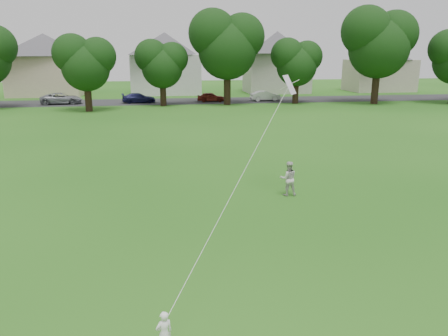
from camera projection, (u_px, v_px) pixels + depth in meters
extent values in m
plane|color=#1B5112|center=(199.00, 266.00, 12.34)|extent=(160.00, 160.00, 0.00)
cube|color=#2D2D30|center=(168.00, 101.00, 52.48)|extent=(90.00, 7.00, 0.01)
imported|color=white|center=(164.00, 334.00, 8.61)|extent=(0.42, 0.35, 0.97)
imported|color=beige|center=(288.00, 178.00, 18.20)|extent=(0.75, 0.60, 1.47)
plane|color=white|center=(290.00, 85.00, 17.56)|extent=(0.81, 0.92, 0.75)
cylinder|color=white|center=(248.00, 163.00, 13.05)|extent=(0.01, 0.01, 11.71)
cylinder|color=black|center=(88.00, 97.00, 43.54)|extent=(0.69, 0.69, 2.93)
cylinder|color=black|center=(163.00, 93.00, 48.06)|extent=(0.68, 0.68, 2.78)
cylinder|color=black|center=(227.00, 87.00, 48.97)|extent=(0.79, 0.79, 4.03)
cylinder|color=black|center=(296.00, 91.00, 50.19)|extent=(0.68, 0.68, 2.85)
cylinder|color=black|center=(375.00, 85.00, 49.71)|extent=(0.80, 0.80, 4.18)
imported|color=gray|center=(61.00, 98.00, 49.68)|extent=(4.72, 2.48, 1.27)
imported|color=#141540|center=(139.00, 98.00, 50.90)|extent=(4.01, 1.96, 1.12)
imported|color=maroon|center=(211.00, 97.00, 52.09)|extent=(3.30, 1.45, 1.10)
imported|color=silver|center=(265.00, 96.00, 53.00)|extent=(3.69, 1.48, 1.19)
cube|color=beige|center=(47.00, 76.00, 59.13)|extent=(9.29, 7.08, 5.24)
pyramid|color=#4E4B50|center=(43.00, 33.00, 57.70)|extent=(13.40, 13.40, 2.88)
cube|color=silver|center=(166.00, 74.00, 61.34)|extent=(9.44, 7.01, 5.39)
pyramid|color=#4E4B50|center=(164.00, 32.00, 59.86)|extent=(13.62, 13.62, 2.97)
cube|color=#B6B3A3|center=(276.00, 73.00, 63.54)|extent=(8.79, 6.55, 5.56)
pyramid|color=#4E4B50|center=(278.00, 31.00, 62.03)|extent=(12.68, 12.68, 3.06)
cube|color=#C0B49F|center=(379.00, 75.00, 65.89)|extent=(9.14, 6.45, 4.62)
pyramid|color=#4E4B50|center=(382.00, 42.00, 64.63)|extent=(13.19, 13.19, 2.54)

